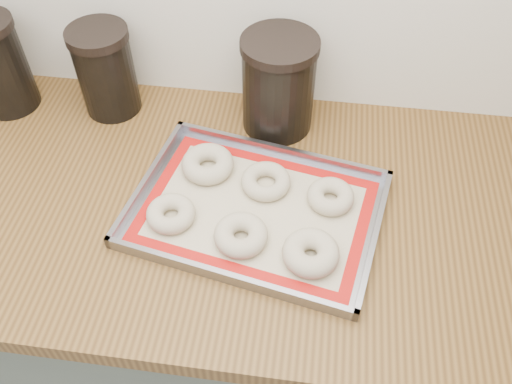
# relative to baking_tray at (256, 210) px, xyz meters

# --- Properties ---
(cabinet) EXTENTS (3.00, 0.65, 0.86)m
(cabinet) POSITION_rel_baking_tray_xyz_m (-0.22, 0.02, -0.48)
(cabinet) COLOR #576256
(cabinet) RESTS_ON floor
(countertop) EXTENTS (3.06, 0.68, 0.04)m
(countertop) POSITION_rel_baking_tray_xyz_m (-0.22, 0.02, -0.03)
(countertop) COLOR brown
(countertop) RESTS_ON cabinet
(baking_tray) EXTENTS (0.51, 0.41, 0.03)m
(baking_tray) POSITION_rel_baking_tray_xyz_m (0.00, 0.00, 0.00)
(baking_tray) COLOR gray
(baking_tray) RESTS_ON countertop
(baking_mat) EXTENTS (0.47, 0.36, 0.00)m
(baking_mat) POSITION_rel_baking_tray_xyz_m (0.00, 0.00, -0.00)
(baking_mat) COLOR #C6B793
(baking_mat) RESTS_ON baking_tray
(bagel_front_left) EXTENTS (0.12, 0.12, 0.03)m
(bagel_front_left) POSITION_rel_baking_tray_xyz_m (-0.15, -0.04, 0.01)
(bagel_front_left) COLOR #C4B597
(bagel_front_left) RESTS_ON baking_mat
(bagel_front_mid) EXTENTS (0.10, 0.10, 0.04)m
(bagel_front_mid) POSITION_rel_baking_tray_xyz_m (-0.02, -0.07, 0.02)
(bagel_front_mid) COLOR #C4B597
(bagel_front_mid) RESTS_ON baking_mat
(bagel_front_right) EXTENTS (0.12, 0.12, 0.04)m
(bagel_front_right) POSITION_rel_baking_tray_xyz_m (0.11, -0.10, 0.02)
(bagel_front_right) COLOR #C4B597
(bagel_front_right) RESTS_ON baking_mat
(bagel_back_left) EXTENTS (0.12, 0.12, 0.04)m
(bagel_back_left) POSITION_rel_baking_tray_xyz_m (-0.11, 0.09, 0.02)
(bagel_back_left) COLOR #C4B597
(bagel_back_left) RESTS_ON baking_mat
(bagel_back_mid) EXTENTS (0.13, 0.13, 0.03)m
(bagel_back_mid) POSITION_rel_baking_tray_xyz_m (0.01, 0.06, 0.01)
(bagel_back_mid) COLOR #C4B597
(bagel_back_mid) RESTS_ON baking_mat
(bagel_back_right) EXTENTS (0.11, 0.11, 0.03)m
(bagel_back_right) POSITION_rel_baking_tray_xyz_m (0.14, 0.04, 0.01)
(bagel_back_right) COLOR #C4B597
(bagel_back_right) RESTS_ON baking_mat
(canister_mid) EXTENTS (0.13, 0.13, 0.20)m
(canister_mid) POSITION_rel_baking_tray_xyz_m (-0.36, 0.26, 0.09)
(canister_mid) COLOR black
(canister_mid) RESTS_ON countertop
(canister_right) EXTENTS (0.16, 0.16, 0.21)m
(canister_right) POSITION_rel_baking_tray_xyz_m (0.01, 0.26, 0.10)
(canister_right) COLOR black
(canister_right) RESTS_ON countertop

